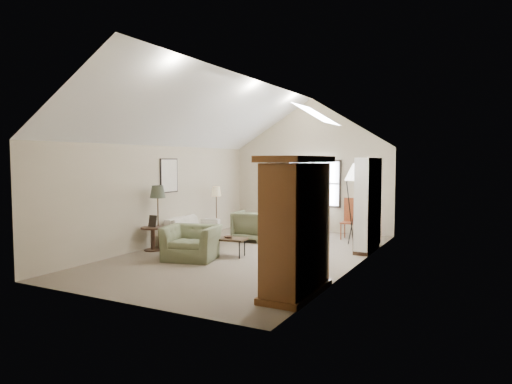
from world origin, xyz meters
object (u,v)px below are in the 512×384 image
at_px(sofa, 192,228).
at_px(armchair_near, 192,243).
at_px(coffee_table, 228,247).
at_px(side_table, 153,239).
at_px(side_chair, 350,219).
at_px(armoire, 296,226).
at_px(armchair_far, 252,226).

distance_m(sofa, armchair_near, 2.38).
bearing_deg(coffee_table, armchair_near, -131.16).
bearing_deg(armchair_near, sofa, 110.85).
bearing_deg(side_table, armchair_near, -14.39).
bearing_deg(side_chair, sofa, -151.53).
xyz_separation_m(sofa, armchair_near, (1.37, -1.95, 0.03)).
height_order(armoire, armchair_far, armoire).
xyz_separation_m(armchair_near, side_chair, (2.34, 4.02, 0.19)).
bearing_deg(side_table, armchair_far, 57.63).
bearing_deg(coffee_table, armoire, -39.09).
relative_size(armchair_near, coffee_table, 1.40).
relative_size(coffee_table, side_table, 1.42).
bearing_deg(armoire, side_table, 158.53).
xyz_separation_m(armchair_far, coffee_table, (0.48, -2.00, -0.19)).
xyz_separation_m(armchair_near, armchair_far, (0.07, 2.63, 0.04)).
distance_m(armchair_far, coffee_table, 2.06).
bearing_deg(armchair_near, coffee_table, 34.63).
bearing_deg(armchair_far, side_table, 51.95).
height_order(armchair_near, side_chair, side_chair).
distance_m(armchair_far, side_table, 2.70).
height_order(coffee_table, side_table, side_table).
distance_m(armchair_far, side_chair, 2.67).
bearing_deg(coffee_table, side_chair, 62.11).
xyz_separation_m(armoire, armchair_near, (-3.01, 1.37, -0.74)).
height_order(armchair_near, side_table, armchair_near).
relative_size(armchair_near, side_chair, 1.00).
bearing_deg(armchair_far, armoire, 120.63).
distance_m(armoire, side_table, 4.78).
relative_size(armchair_far, side_chair, 0.79).
bearing_deg(armchair_far, sofa, 19.41).
bearing_deg(armchair_near, side_table, 151.39).
bearing_deg(side_chair, side_table, -135.98).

